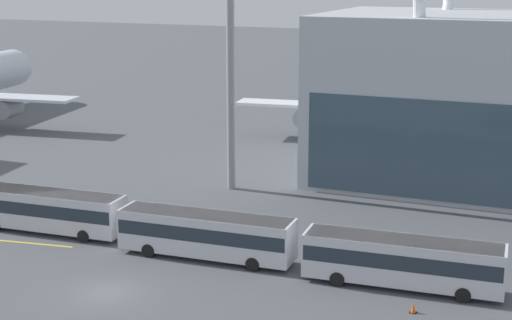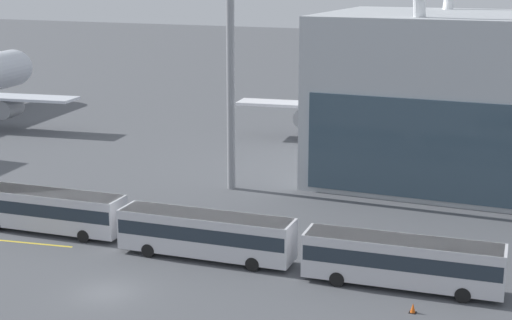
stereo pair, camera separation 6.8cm
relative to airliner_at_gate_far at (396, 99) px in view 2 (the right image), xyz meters
The scene contains 8 objects.
ground_plane 52.62m from the airliner_at_gate_far, 97.44° to the right, with size 440.00×440.00×0.00m, color #515459.
airliner_at_gate_far is the anchor object (origin of this frame).
shuttle_bus_0 47.08m from the airliner_at_gate_far, 112.31° to the right, with size 13.14×3.47×3.31m.
shuttle_bus_1 44.05m from the airliner_at_gate_far, 94.72° to the right, with size 13.13×3.39×3.31m.
shuttle_bus_2 44.97m from the airliner_at_gate_far, 76.33° to the right, with size 13.16×3.60×3.31m.
floodlight_mast 29.70m from the airliner_at_gate_far, 110.02° to the right, with size 2.42×2.42×25.73m.
lane_stripe_0 49.49m from the airliner_at_gate_far, 110.32° to the right, with size 6.41×0.25×0.01m, color yellow.
traffic_cone_0 49.03m from the airliner_at_gate_far, 75.58° to the right, with size 0.44×0.44×0.62m.
Camera 2 is at (27.24, -39.75, 20.45)m, focal length 55.00 mm.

